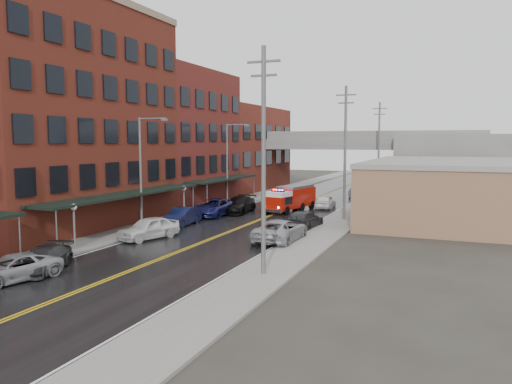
% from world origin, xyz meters
% --- Properties ---
extents(road, '(11.00, 160.00, 0.02)m').
position_xyz_m(road, '(0.00, 30.00, 0.01)').
color(road, black).
rests_on(road, ground).
extents(sidewalk_left, '(3.00, 160.00, 0.15)m').
position_xyz_m(sidewalk_left, '(-7.30, 30.00, 0.07)').
color(sidewalk_left, slate).
rests_on(sidewalk_left, ground).
extents(sidewalk_right, '(3.00, 160.00, 0.15)m').
position_xyz_m(sidewalk_right, '(7.30, 30.00, 0.07)').
color(sidewalk_right, slate).
rests_on(sidewalk_right, ground).
extents(curb_left, '(0.30, 160.00, 0.15)m').
position_xyz_m(curb_left, '(-5.65, 30.00, 0.07)').
color(curb_left, gray).
rests_on(curb_left, ground).
extents(curb_right, '(0.30, 160.00, 0.15)m').
position_xyz_m(curb_right, '(5.65, 30.00, 0.07)').
color(curb_right, gray).
rests_on(curb_right, ground).
extents(brick_building_b, '(9.00, 20.00, 18.00)m').
position_xyz_m(brick_building_b, '(-13.30, 23.00, 9.00)').
color(brick_building_b, maroon).
rests_on(brick_building_b, ground).
extents(brick_building_c, '(9.00, 15.00, 15.00)m').
position_xyz_m(brick_building_c, '(-13.30, 40.50, 7.50)').
color(brick_building_c, maroon).
rests_on(brick_building_c, ground).
extents(brick_building_far, '(9.00, 20.00, 12.00)m').
position_xyz_m(brick_building_far, '(-13.30, 58.00, 6.00)').
color(brick_building_far, maroon).
rests_on(brick_building_far, ground).
extents(tan_building, '(14.00, 22.00, 5.00)m').
position_xyz_m(tan_building, '(16.00, 40.00, 2.50)').
color(tan_building, '#876148').
rests_on(tan_building, ground).
extents(right_far_block, '(18.00, 30.00, 8.00)m').
position_xyz_m(right_far_block, '(18.00, 70.00, 4.00)').
color(right_far_block, slate).
rests_on(right_far_block, ground).
extents(awning_1, '(2.60, 18.00, 3.09)m').
position_xyz_m(awning_1, '(-7.49, 23.00, 2.99)').
color(awning_1, black).
rests_on(awning_1, ground).
extents(awning_2, '(2.60, 13.00, 3.09)m').
position_xyz_m(awning_2, '(-7.49, 40.50, 2.99)').
color(awning_2, black).
rests_on(awning_2, ground).
extents(globe_lamp_1, '(0.44, 0.44, 3.12)m').
position_xyz_m(globe_lamp_1, '(-6.40, 16.00, 2.31)').
color(globe_lamp_1, '#59595B').
rests_on(globe_lamp_1, ground).
extents(globe_lamp_2, '(0.44, 0.44, 3.12)m').
position_xyz_m(globe_lamp_2, '(-6.40, 30.00, 2.31)').
color(globe_lamp_2, '#59595B').
rests_on(globe_lamp_2, ground).
extents(street_lamp_1, '(2.64, 0.22, 9.00)m').
position_xyz_m(street_lamp_1, '(-6.55, 24.00, 5.19)').
color(street_lamp_1, '#59595B').
rests_on(street_lamp_1, ground).
extents(street_lamp_2, '(2.64, 0.22, 9.00)m').
position_xyz_m(street_lamp_2, '(-6.55, 40.00, 5.19)').
color(street_lamp_2, '#59595B').
rests_on(street_lamp_2, ground).
extents(utility_pole_0, '(1.80, 0.24, 12.00)m').
position_xyz_m(utility_pole_0, '(7.20, 15.00, 6.31)').
color(utility_pole_0, '#59595B').
rests_on(utility_pole_0, ground).
extents(utility_pole_1, '(1.80, 0.24, 12.00)m').
position_xyz_m(utility_pole_1, '(7.20, 35.00, 6.31)').
color(utility_pole_1, '#59595B').
rests_on(utility_pole_1, ground).
extents(utility_pole_2, '(1.80, 0.24, 12.00)m').
position_xyz_m(utility_pole_2, '(7.20, 55.00, 6.31)').
color(utility_pole_2, '#59595B').
rests_on(utility_pole_2, ground).
extents(overpass, '(40.00, 10.00, 7.50)m').
position_xyz_m(overpass, '(0.00, 62.00, 5.99)').
color(overpass, slate).
rests_on(overpass, ground).
extents(fire_truck, '(3.93, 7.40, 2.59)m').
position_xyz_m(fire_truck, '(0.81, 38.82, 1.40)').
color(fire_truck, '#A01307').
rests_on(fire_truck, ground).
extents(parked_car_left_2, '(3.35, 5.24, 1.35)m').
position_xyz_m(parked_car_left_2, '(-4.34, 9.23, 0.67)').
color(parked_car_left_2, '#919398').
rests_on(parked_car_left_2, ground).
extents(parked_car_left_3, '(3.33, 5.02, 1.35)m').
position_xyz_m(parked_car_left_3, '(-4.36, 11.30, 0.68)').
color(parked_car_left_3, '#29292C').
rests_on(parked_car_left_3, ground).
extents(parked_car_left_4, '(3.27, 5.17, 1.64)m').
position_xyz_m(parked_car_left_4, '(-4.23, 21.20, 0.82)').
color(parked_car_left_4, silver).
rests_on(parked_car_left_4, ground).
extents(parked_car_left_5, '(1.87, 4.70, 1.52)m').
position_xyz_m(parked_car_left_5, '(-5.00, 27.20, 0.76)').
color(parked_car_left_5, black).
rests_on(parked_car_left_5, ground).
extents(parked_car_left_6, '(2.83, 5.94, 1.64)m').
position_xyz_m(parked_car_left_6, '(-5.00, 33.20, 0.82)').
color(parked_car_left_6, '#151751').
rests_on(parked_car_left_6, ground).
extents(parked_car_left_7, '(2.64, 5.71, 1.62)m').
position_xyz_m(parked_car_left_7, '(-3.60, 35.92, 0.81)').
color(parked_car_left_7, black).
rests_on(parked_car_left_7, ground).
extents(parked_car_right_0, '(2.78, 5.84, 1.61)m').
position_xyz_m(parked_car_right_0, '(5.00, 23.99, 0.80)').
color(parked_car_right_0, '#999AA0').
rests_on(parked_car_right_0, ground).
extents(parked_car_right_1, '(2.38, 5.16, 1.46)m').
position_xyz_m(parked_car_right_1, '(5.00, 29.80, 0.73)').
color(parked_car_right_1, '#2A2A2D').
rests_on(parked_car_right_1, ground).
extents(parked_car_right_2, '(2.00, 4.44, 1.48)m').
position_xyz_m(parked_car_right_2, '(3.60, 42.43, 0.74)').
color(parked_car_right_2, white).
rests_on(parked_car_right_2, ground).
extents(parked_car_right_3, '(2.69, 4.48, 1.39)m').
position_xyz_m(parked_car_right_3, '(5.00, 52.06, 0.70)').
color(parked_car_right_3, '#0E1533').
rests_on(parked_car_right_3, ground).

